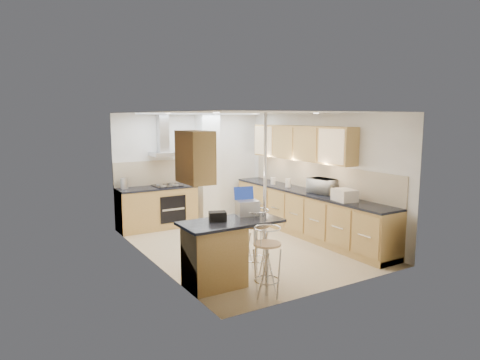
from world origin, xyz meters
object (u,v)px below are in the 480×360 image
laptop (248,208)px  bar_stool_near (267,261)px  bread_bin (345,195)px  bar_stool_end (256,241)px  microwave (322,186)px

laptop → bar_stool_near: laptop is taller
bar_stool_near → laptop: bearing=83.9°
laptop → bar_stool_near: bearing=-90.9°
bar_stool_near → bread_bin: (2.34, 0.94, 0.54)m
bar_stool_near → bread_bin: 2.57m
laptop → bread_bin: size_ratio=0.80×
laptop → bar_stool_end: (0.13, -0.04, -0.54)m
bar_stool_end → bread_bin: bearing=-46.2°
microwave → bread_bin: (-0.18, -0.79, -0.04)m
microwave → bar_stool_end: (-2.17, -0.94, -0.56)m
microwave → bar_stool_near: size_ratio=0.55×
microwave → bar_stool_end: bearing=108.1°
bar_stool_end → bread_bin: size_ratio=2.52×
bar_stool_near → bread_bin: bread_bin is taller
microwave → bar_stool_end: microwave is taller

